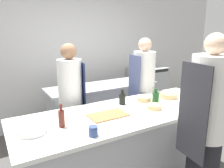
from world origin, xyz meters
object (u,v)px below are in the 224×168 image
Objects in this scene: chef_at_stove at (71,104)px; bowl_prep_small at (154,107)px; bottle_wine at (62,118)px; bowl_wooden_salad at (144,99)px; chef_at_pass_far at (143,93)px; bottle_olive_oil at (122,98)px; bowl_mixing_large at (31,130)px; bottle_vinegar at (156,98)px; bowl_ceramic_blue at (169,96)px; chef_at_prep_near at (206,130)px; cup at (93,131)px; oven_range at (147,89)px.

chef_at_stove reaches higher than bowl_prep_small.
bottle_wine is 1.27× the size of bowl_wooden_salad.
chef_at_pass_far is (1.15, -0.12, 0.02)m from chef_at_stove.
bowl_mixing_large is at bearing -167.81° from bottle_olive_oil.
bottle_vinegar is at bearing -27.33° from bottle_olive_oil.
bottle_vinegar is at bearing 59.85° from chef_at_stove.
bowl_ceramic_blue is at bearing 4.51° from bowl_mixing_large.
bowl_mixing_large is (-0.28, 0.01, -0.07)m from bottle_wine.
chef_at_prep_near is 1.05× the size of chef_at_pass_far.
bottle_olive_oil is 1.05× the size of bowl_prep_small.
bottle_vinegar is 0.74× the size of bowl_mixing_large.
bowl_mixing_large is 0.58m from cup.
cup reaches higher than bowl_wooden_salad.
bowl_mixing_large is at bearing -178.01° from bottle_vinegar.
bottle_olive_oil is at bearing 126.12° from chef_at_pass_far.
bottle_wine is 0.38m from cup.
chef_at_stove reaches higher than bowl_mixing_large.
cup is at bearing -151.48° from bowl_wooden_salad.
bowl_ceramic_blue is at bearing 19.17° from cup.
bottle_olive_oil is at bearing 12.19° from bowl_mixing_large.
bottle_wine is at bearing -144.91° from oven_range.
bowl_mixing_large is (-1.54, -0.05, -0.05)m from bottle_vinegar.
bottle_olive_oil reaches higher than cup.
chef_at_stove is (-0.79, 1.53, -0.07)m from chef_at_prep_near.
bottle_wine is 1.21m from bowl_wooden_salad.
chef_at_pass_far is 1.67m from bottle_wine.
chef_at_stove reaches higher than bowl_wooden_salad.
bowl_mixing_large is 1.46× the size of bowl_prep_small.
chef_at_prep_near reaches higher than chef_at_stove.
bottle_wine is at bearing -169.43° from bowl_wooden_salad.
oven_range is 3.17m from bottle_wine.
chef_at_prep_near is 0.68m from bowl_prep_small.
chef_at_stove is 7.14× the size of bottle_wine.
cup is (-1.35, -0.99, 0.10)m from chef_at_pass_far.
bottle_vinegar is 2.16× the size of cup.
bottle_olive_oil is at bearing 52.87° from chef_at_stove.
bowl_mixing_large is 1.49m from bowl_wooden_salad.
oven_range is 5.55× the size of bowl_wooden_salad.
bottle_wine is at bearing -2.31° from bowl_mixing_large.
chef_at_prep_near reaches higher than chef_at_pass_far.
bottle_wine is (-0.87, -0.26, 0.02)m from bottle_olive_oil.
chef_at_prep_near is at bearing 36.18° from chef_at_stove.
oven_range is at bearing 52.97° from bottle_vinegar.
chef_at_prep_near is 1.00m from bowl_ceramic_blue.
bowl_wooden_salad is at bearing 147.18° from chef_at_pass_far.
bowl_mixing_large is at bearing 114.48° from chef_at_pass_far.
oven_range is 2.34m from bottle_olive_oil.
oven_range is at bearing 52.17° from bowl_prep_small.
oven_range is at bearing 48.99° from bowl_wooden_salad.
chef_at_pass_far is (0.36, 1.41, -0.04)m from chef_at_prep_near.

